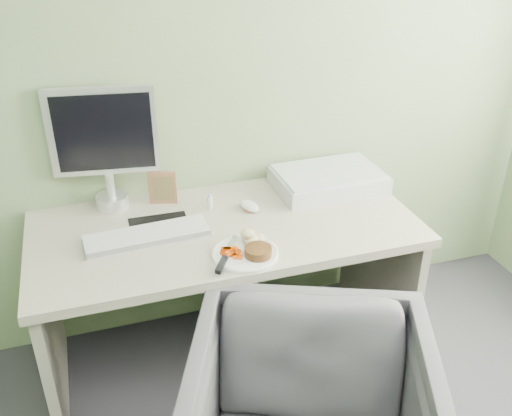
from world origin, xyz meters
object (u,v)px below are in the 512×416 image
object	(u,v)px
plate	(245,254)
scanner	(328,180)
monitor	(104,142)
desk	(226,261)

from	to	relation	value
plate	scanner	bearing A→B (deg)	39.07
scanner	monitor	distance (m)	1.02
desk	plate	size ratio (longest dim) A/B	6.28
scanner	monitor	xyz separation A→B (m)	(-0.98, 0.13, 0.26)
desk	scanner	size ratio (longest dim) A/B	3.25
plate	scanner	distance (m)	0.69
plate	scanner	size ratio (longest dim) A/B	0.52
plate	monitor	size ratio (longest dim) A/B	0.48
desk	monitor	world-z (taller)	monitor
desk	monitor	bearing A→B (deg)	143.95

